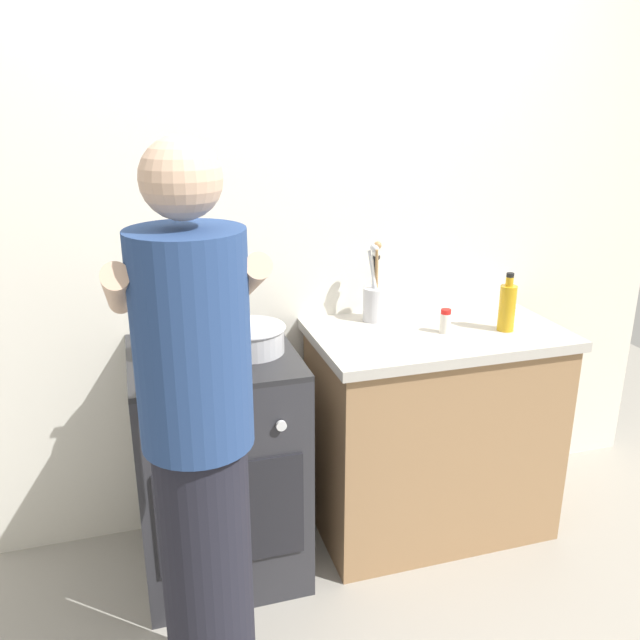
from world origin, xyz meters
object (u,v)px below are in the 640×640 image
at_px(mixing_bowl, 251,338).
at_px(person, 199,454).
at_px(spice_bottle, 445,321).
at_px(oil_bottle, 507,307).
at_px(utensil_crock, 375,297).
at_px(pot, 171,341).
at_px(stove_range, 218,463).

xyz_separation_m(mixing_bowl, person, (-0.26, -0.60, -0.09)).
xyz_separation_m(spice_bottle, oil_bottle, (0.24, -0.04, 0.05)).
distance_m(utensil_crock, person, 1.16).
bearing_deg(oil_bottle, pot, 176.00).
bearing_deg(utensil_crock, stove_range, -165.21).
height_order(mixing_bowl, spice_bottle, mixing_bowl).
bearing_deg(oil_bottle, mixing_bowl, 176.60).
bearing_deg(utensil_crock, spice_bottle, -46.32).
relative_size(utensil_crock, spice_bottle, 3.45).
bearing_deg(stove_range, oil_bottle, -3.90).
bearing_deg(utensil_crock, pot, -168.36).
height_order(stove_range, mixing_bowl, mixing_bowl).
bearing_deg(pot, oil_bottle, -4.00).
distance_m(stove_range, person, 0.75).
bearing_deg(spice_bottle, pot, 177.37).
relative_size(stove_range, person, 0.53).
distance_m(pot, oil_bottle, 1.30).
xyz_separation_m(mixing_bowl, oil_bottle, (1.02, -0.06, 0.04)).
height_order(stove_range, person, person).
height_order(stove_range, oil_bottle, oil_bottle).
xyz_separation_m(spice_bottle, person, (-1.03, -0.58, -0.09)).
relative_size(pot, mixing_bowl, 1.02).
relative_size(stove_range, mixing_bowl, 3.49).
relative_size(oil_bottle, person, 0.14).
height_order(pot, spice_bottle, pot).
relative_size(stove_range, oil_bottle, 3.83).
xyz_separation_m(oil_bottle, person, (-1.28, -0.54, -0.14)).
distance_m(utensil_crock, oil_bottle, 0.53).
distance_m(stove_range, utensil_crock, 0.91).
xyz_separation_m(pot, spice_bottle, (1.05, -0.05, -0.01)).
xyz_separation_m(stove_range, oil_bottle, (1.16, -0.08, 0.55)).
bearing_deg(stove_range, utensil_crock, 14.79).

